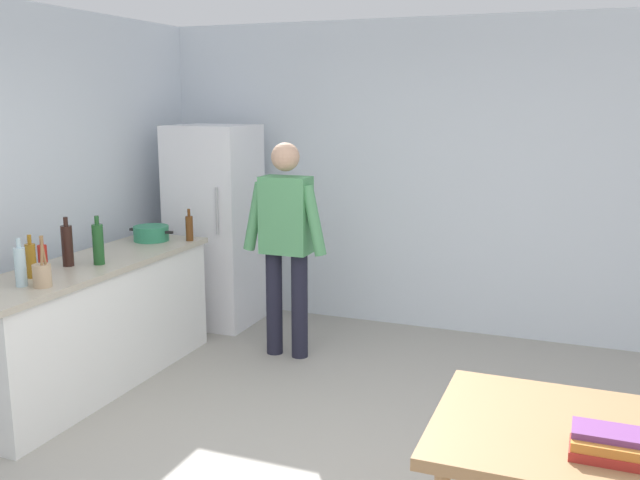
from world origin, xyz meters
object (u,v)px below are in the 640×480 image
Objects in this scene: bottle_wine_dark at (67,245)px; person at (286,236)px; utensil_jar at (42,274)px; bottle_oil_amber at (31,260)px; book_stack at (606,444)px; refrigerator at (215,226)px; cooking_pot at (151,233)px; bottle_water_clear at (20,266)px; bottle_beer_brown at (189,228)px; bottle_wine_green at (98,244)px; bottle_sauce_red at (43,258)px; dining_table at (615,455)px.

person is at bearing 46.27° from bottle_wine_dark.
utensil_jar reaches higher than bottle_oil_amber.
bottle_wine_dark is 1.29× the size of book_stack.
refrigerator is at bearing 149.77° from person.
cooking_pot is 1.18× the size of bottle_wine_dark.
bottle_water_clear reaches higher than bottle_beer_brown.
book_stack is (3.32, -0.63, -0.23)m from bottle_water_clear.
bottle_oil_amber is (-0.01, -1.29, 0.06)m from cooking_pot.
person reaches higher than bottle_wine_dark.
utensil_jar is 0.62m from bottle_wine_green.
utensil_jar is (-0.88, -1.66, 0.00)m from person.
bottle_sauce_red is at bearing 106.32° from bottle_oil_amber.
bottle_wine_dark is at bearing 91.15° from bottle_oil_amber.
cooking_pot is 1.25× the size of utensil_jar.
dining_table is 5.33× the size of book_stack.
book_stack is at bearing -21.42° from bottle_wine_green.
bottle_water_clear is 1.60m from bottle_beer_brown.
utensil_jar reaches higher than book_stack.
cooking_pot is 1.67× the size of bottle_sauce_red.
bottle_wine_dark is (-0.01, 0.34, 0.03)m from bottle_oil_amber.
bottle_wine_dark reaches higher than bottle_oil_amber.
bottle_oil_amber is at bearing -109.10° from bottle_wine_green.
utensil_jar is 3.26m from book_stack.
bottle_oil_amber reaches higher than bottle_sauce_red.
utensil_jar is 1.22× the size of book_stack.
cooking_pot is 1.43× the size of bottle_oil_amber.
refrigerator is at bearing 84.60° from bottle_wine_dark.
bottle_wine_green reaches higher than cooking_pot.
cooking_pot is 4.00m from book_stack.
person reaches higher than book_stack.
utensil_jar is 0.55m from bottle_wine_dark.
book_stack is (3.40, -2.10, -0.16)m from cooking_pot.
person is 4.25× the size of cooking_pot.
refrigerator is at bearing 79.64° from cooking_pot.
bottle_wine_dark is (-0.02, -0.94, 0.09)m from cooking_pot.
utensil_jar is at bearing -64.78° from bottle_wine_dark.
cooking_pot is 1.52× the size of book_stack.
bottle_oil_amber is (0.04, -0.15, 0.02)m from bottle_sauce_red.
cooking_pot is 1.48m from bottle_water_clear.
bottle_beer_brown is at bearing 77.76° from bottle_oil_amber.
bottle_wine_green reaches higher than bottle_sauce_red.
bottle_beer_brown is (0.29, 0.11, 0.05)m from cooking_pot.
bottle_wine_green is at bearing 70.90° from bottle_oil_amber.
bottle_wine_green is (0.00, -1.60, 0.15)m from refrigerator.
dining_table is 5.83× the size of bottle_sauce_red.
refrigerator reaches higher than person.
bottle_wine_green reaches higher than bottle_oil_amber.
bottle_sauce_red is at bearing 164.39° from book_stack.
dining_table is 3.49m from bottle_wine_green.
refrigerator is at bearing 140.71° from dining_table.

